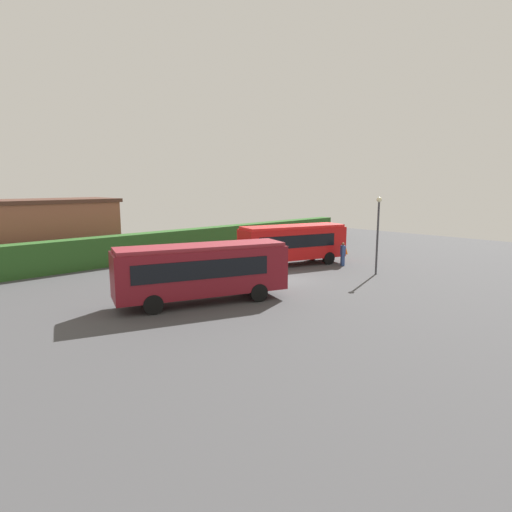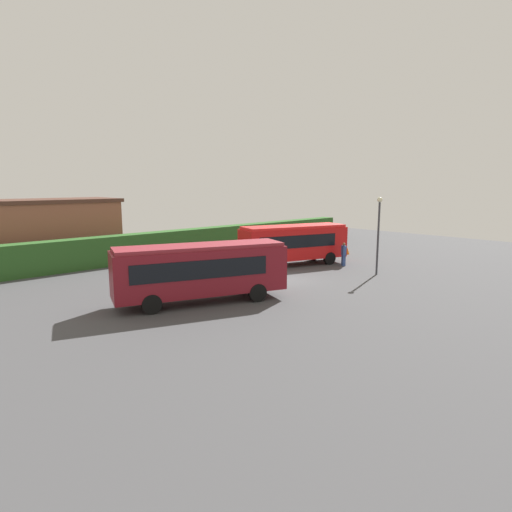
# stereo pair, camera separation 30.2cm
# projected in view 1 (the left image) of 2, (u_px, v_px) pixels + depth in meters

# --- Properties ---
(ground_plane) EXTENTS (64.00, 64.00, 0.00)m
(ground_plane) POSITION_uv_depth(u_px,v_px,m) (281.00, 280.00, 28.89)
(ground_plane) COLOR #424244
(bus_maroon) EXTENTS (9.43, 5.32, 3.16)m
(bus_maroon) POSITION_uv_depth(u_px,v_px,m) (202.00, 270.00, 23.04)
(bus_maroon) COLOR maroon
(bus_maroon) RESTS_ON ground_plane
(bus_red) EXTENTS (8.86, 4.91, 3.13)m
(bus_red) POSITION_uv_depth(u_px,v_px,m) (293.00, 242.00, 33.88)
(bus_red) COLOR red
(bus_red) RESTS_ON ground_plane
(person_left) EXTENTS (0.48, 0.50, 1.64)m
(person_left) POSITION_uv_depth(u_px,v_px,m) (193.00, 272.00, 27.25)
(person_left) COLOR maroon
(person_left) RESTS_ON ground_plane
(person_center) EXTENTS (0.47, 0.51, 1.74)m
(person_center) POSITION_uv_depth(u_px,v_px,m) (244.00, 252.00, 34.90)
(person_center) COLOR silver
(person_center) RESTS_ON ground_plane
(person_right) EXTENTS (0.44, 0.30, 1.74)m
(person_right) POSITION_uv_depth(u_px,v_px,m) (252.00, 248.00, 36.55)
(person_right) COLOR olive
(person_right) RESTS_ON ground_plane
(person_far) EXTENTS (0.48, 0.54, 1.82)m
(person_far) POSITION_uv_depth(u_px,v_px,m) (343.00, 254.00, 33.67)
(person_far) COLOR #334C8C
(person_far) RESTS_ON ground_plane
(hedge_row) EXTENTS (44.00, 1.42, 2.30)m
(hedge_row) POSITION_uv_depth(u_px,v_px,m) (173.00, 244.00, 37.79)
(hedge_row) COLOR #2A5822
(hedge_row) RESTS_ON ground_plane
(depot_building) EXTENTS (11.93, 5.22, 5.13)m
(depot_building) POSITION_uv_depth(u_px,v_px,m) (38.00, 232.00, 34.18)
(depot_building) COLOR brown
(depot_building) RESTS_ON ground_plane
(traffic_cone) EXTENTS (0.36, 0.36, 0.60)m
(traffic_cone) POSITION_uv_depth(u_px,v_px,m) (346.00, 251.00, 39.31)
(traffic_cone) COLOR orange
(traffic_cone) RESTS_ON ground_plane
(lamppost) EXTENTS (0.36, 0.36, 5.44)m
(lamppost) POSITION_uv_depth(u_px,v_px,m) (378.00, 226.00, 30.02)
(lamppost) COLOR #38383D
(lamppost) RESTS_ON ground_plane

